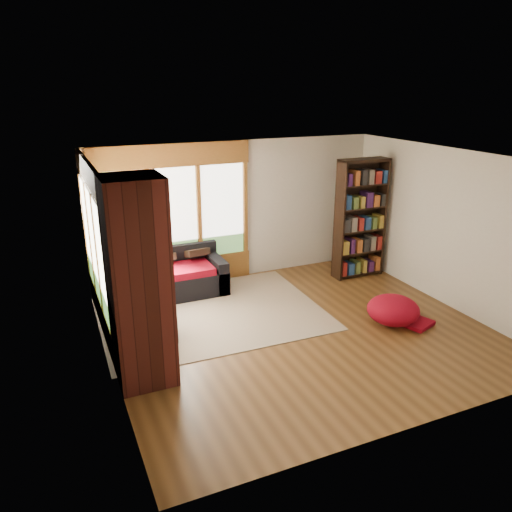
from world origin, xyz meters
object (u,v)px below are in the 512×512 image
object	(u,v)px
dog_brindle	(152,283)
area_rug	(212,313)
brick_chimney	(139,284)
bookshelf	(360,219)
pouf	(393,309)
sectional_sofa	(146,292)
dog_tan	(141,264)

from	to	relation	value
dog_brindle	area_rug	bearing A→B (deg)	-80.15
brick_chimney	bookshelf	world-z (taller)	brick_chimney
pouf	dog_brindle	xyz separation A→B (m)	(-3.46, 1.30, 0.53)
sectional_sofa	bookshelf	xyz separation A→B (m)	(4.09, -0.11, 0.83)
sectional_sofa	dog_brindle	distance (m)	0.89
bookshelf	dog_tan	bearing A→B (deg)	177.28
sectional_sofa	bookshelf	bearing A→B (deg)	2.78
sectional_sofa	pouf	distance (m)	3.99
area_rug	pouf	bearing A→B (deg)	-30.07
pouf	bookshelf	bearing A→B (deg)	70.98
area_rug	dog_tan	world-z (taller)	dog_tan
dog_tan	dog_brindle	size ratio (longest dim) A/B	1.12
area_rug	dog_tan	bearing A→B (deg)	143.89
brick_chimney	pouf	xyz separation A→B (m)	(3.87, -0.01, -1.07)
pouf	dog_brindle	bearing A→B (deg)	159.44
sectional_sofa	dog_brindle	xyz separation A→B (m)	(-0.04, -0.76, 0.46)
dog_tan	sectional_sofa	bearing A→B (deg)	-121.45
dog_tan	dog_brindle	distance (m)	0.85
dog_tan	brick_chimney	bearing A→B (deg)	-155.14
bookshelf	dog_tan	size ratio (longest dim) A/B	2.39
brick_chimney	dog_brindle	size ratio (longest dim) A/B	3.08
area_rug	dog_brindle	world-z (taller)	dog_brindle
dog_tan	dog_brindle	bearing A→B (deg)	-144.50
area_rug	dog_tan	xyz separation A→B (m)	(-0.96, 0.70, 0.76)
sectional_sofa	pouf	xyz separation A→B (m)	(3.42, -2.06, -0.07)
brick_chimney	dog_brindle	world-z (taller)	brick_chimney
dog_tan	dog_brindle	xyz separation A→B (m)	(-0.00, -0.85, -0.01)
pouf	dog_tan	distance (m)	4.11
sectional_sofa	area_rug	bearing A→B (deg)	-29.26
brick_chimney	bookshelf	size ratio (longest dim) A/B	1.15
sectional_sofa	brick_chimney	bearing A→B (deg)	-98.00
sectional_sofa	dog_brindle	size ratio (longest dim) A/B	2.60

